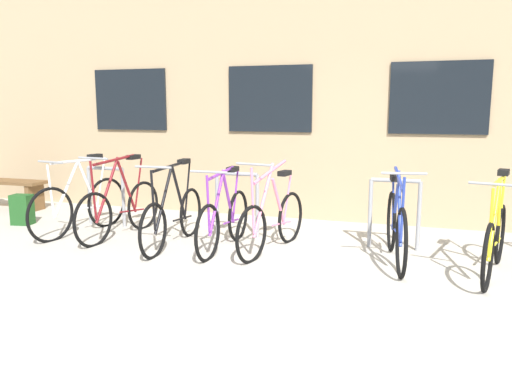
{
  "coord_description": "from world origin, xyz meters",
  "views": [
    {
      "loc": [
        0.96,
        -4.2,
        1.67
      ],
      "look_at": [
        -0.91,
        1.6,
        0.66
      ],
      "focal_mm": 35.24,
      "sensor_mm": 36.0,
      "label": 1
    }
  ],
  "objects": [
    {
      "name": "bicycle_blue",
      "position": [
        0.78,
        1.38,
        0.39
      ],
      "size": [
        0.44,
        1.7,
        1.07
      ],
      "color": "black",
      "rests_on": "ground"
    },
    {
      "name": "bicycle_black",
      "position": [
        -1.86,
        1.23,
        0.38
      ],
      "size": [
        0.44,
        1.72,
        1.06
      ],
      "color": "black",
      "rests_on": "ground"
    },
    {
      "name": "backpack",
      "position": [
        -4.48,
        1.57,
        0.22
      ],
      "size": [
        0.31,
        0.24,
        0.44
      ],
      "primitive_type": "cube",
      "rotation": [
        0.0,
        0.0,
        0.16
      ],
      "color": "#1E4C1E",
      "rests_on": "ground"
    },
    {
      "name": "bicycle_white",
      "position": [
        -3.34,
        1.4,
        0.39
      ],
      "size": [
        0.48,
        1.66,
        1.07
      ],
      "color": "black",
      "rests_on": "ground"
    },
    {
      "name": "wooden_bench",
      "position": [
        -5.58,
        2.43,
        0.35
      ],
      "size": [
        1.42,
        0.4,
        0.49
      ],
      "color": "brown",
      "rests_on": "ground"
    },
    {
      "name": "bicycle_pink",
      "position": [
        -0.63,
        1.36,
        0.37
      ],
      "size": [
        0.49,
        1.61,
        1.11
      ],
      "color": "black",
      "rests_on": "ground"
    },
    {
      "name": "ground_plane",
      "position": [
        0.0,
        0.0,
        0.0
      ],
      "size": [
        42.0,
        42.0,
        0.0
      ],
      "primitive_type": "plane",
      "color": "#B2ADA0"
    },
    {
      "name": "bicycle_purple",
      "position": [
        -1.21,
        1.28,
        0.37
      ],
      "size": [
        0.44,
        1.62,
        1.02
      ],
      "color": "black",
      "rests_on": "ground"
    },
    {
      "name": "bicycle_maroon",
      "position": [
        -2.73,
        1.41,
        0.39
      ],
      "size": [
        0.44,
        1.69,
        1.11
      ],
      "color": "black",
      "rests_on": "ground"
    },
    {
      "name": "storefront_building",
      "position": [
        0.0,
        6.72,
        2.63
      ],
      "size": [
        28.0,
        7.07,
        5.26
      ],
      "color": "tan",
      "rests_on": "ground"
    },
    {
      "name": "bike_rack",
      "position": [
        -0.27,
        1.9,
        0.52
      ],
      "size": [
        6.61,
        0.05,
        0.86
      ],
      "color": "gray",
      "rests_on": "ground"
    },
    {
      "name": "bicycle_yellow",
      "position": [
        1.75,
        1.22,
        0.38
      ],
      "size": [
        0.54,
        1.64,
        1.07
      ],
      "color": "black",
      "rests_on": "ground"
    }
  ]
}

